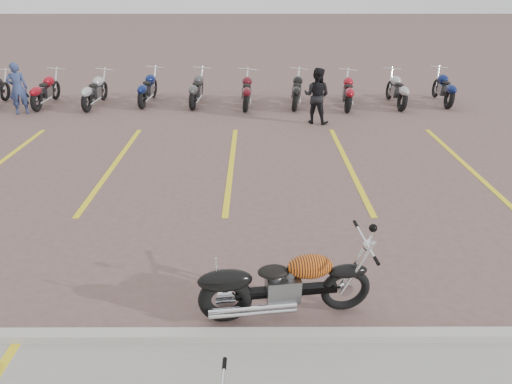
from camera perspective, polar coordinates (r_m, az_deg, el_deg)
ground at (r=7.92m, az=-4.07°, el=-7.11°), size 100.00×100.00×0.00m
curb at (r=6.26m, az=-5.26°, el=-16.08°), size 60.00×0.18×0.12m
parking_stripes at (r=11.53m, az=-2.84°, el=3.17°), size 38.00×5.50×0.01m
flame_cruiser at (r=6.38m, az=2.91°, el=-10.67°), size 2.20×0.46×0.91m
person_a at (r=17.26m, az=-25.58°, el=10.63°), size 0.68×0.56×1.60m
person_b at (r=14.75m, az=6.95°, el=10.87°), size 0.96×0.87×1.60m
bg_bike_row at (r=16.86m, az=-4.10°, el=11.73°), size 15.52×2.01×1.10m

